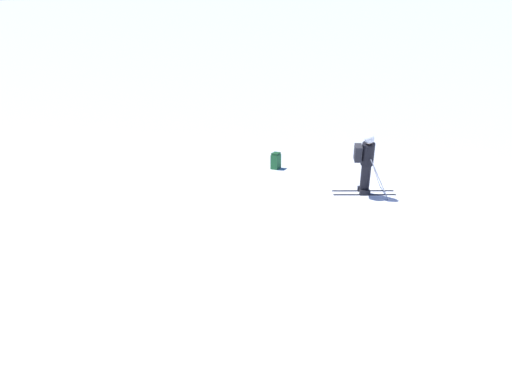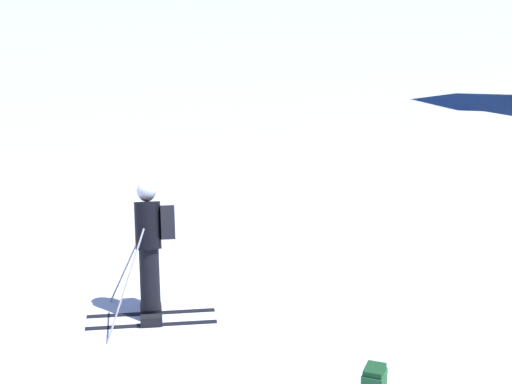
{
  "view_description": "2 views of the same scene",
  "coord_description": "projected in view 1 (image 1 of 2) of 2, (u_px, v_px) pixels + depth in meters",
  "views": [
    {
      "loc": [
        -13.99,
        11.59,
        5.74
      ],
      "look_at": [
        -0.39,
        3.96,
        0.92
      ],
      "focal_mm": 50.0,
      "sensor_mm": 36.0,
      "label": 1
    },
    {
      "loc": [
        9.72,
        -4.92,
        4.84
      ],
      "look_at": [
        -0.04,
        2.22,
        1.17
      ],
      "focal_mm": 60.0,
      "sensor_mm": 36.0,
      "label": 2
    }
  ],
  "objects": [
    {
      "name": "ground_plane",
      "position": [
        380.0,
        200.0,
        18.77
      ],
      "size": [
        300.0,
        300.0,
        0.0
      ],
      "primitive_type": "plane",
      "color": "white"
    },
    {
      "name": "skier",
      "position": [
        366.0,
        161.0,
        18.78
      ],
      "size": [
        1.44,
        1.7,
        1.78
      ],
      "rotation": [
        0.0,
        0.0,
        -0.5
      ],
      "color": "black",
      "rests_on": "ground"
    },
    {
      "name": "spare_backpack",
      "position": [
        276.0,
        161.0,
        21.66
      ],
      "size": [
        0.35,
        0.37,
        0.5
      ],
      "rotation": [
        0.0,
        0.0,
        5.3
      ],
      "color": "#236633",
      "rests_on": "ground"
    }
  ]
}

